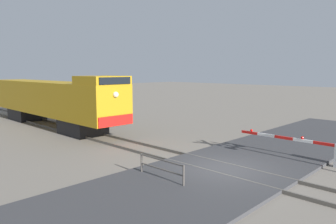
% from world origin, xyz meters
% --- Properties ---
extents(ground_plane, '(160.00, 160.00, 0.00)m').
position_xyz_m(ground_plane, '(0.00, 0.00, 0.00)').
color(ground_plane, slate).
extents(rail_track_left, '(0.08, 80.00, 0.15)m').
position_xyz_m(rail_track_left, '(-0.72, 0.00, 0.07)').
color(rail_track_left, '#59544C').
rests_on(rail_track_left, ground_plane).
extents(rail_track_right, '(0.08, 80.00, 0.15)m').
position_xyz_m(rail_track_right, '(0.72, 0.00, 0.07)').
color(rail_track_right, '#59544C').
rests_on(rail_track_right, ground_plane).
extents(road_surface, '(36.00, 5.94, 0.15)m').
position_xyz_m(road_surface, '(0.00, 0.00, 0.07)').
color(road_surface, '#38383A').
rests_on(road_surface, ground_plane).
extents(locomotive, '(2.72, 17.80, 4.14)m').
position_xyz_m(locomotive, '(0.00, 16.67, 2.17)').
color(locomotive, black).
rests_on(locomotive, ground_plane).
extents(crossing_gate, '(0.36, 5.69, 1.22)m').
position_xyz_m(crossing_gate, '(4.18, -2.72, 0.76)').
color(crossing_gate, silver).
rests_on(crossing_gate, ground_plane).
extents(guard_railing, '(0.08, 2.50, 0.95)m').
position_xyz_m(guard_railing, '(-2.93, 1.12, 0.62)').
color(guard_railing, '#4C4742').
rests_on(guard_railing, ground_plane).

